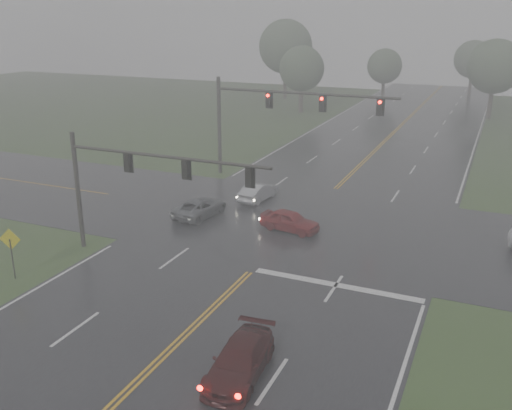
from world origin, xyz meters
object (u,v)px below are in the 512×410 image
at_px(sedan_silver, 258,200).
at_px(car_grey, 200,216).
at_px(sedan_maroon, 240,376).
at_px(signal_gantry_far, 271,110).
at_px(signal_gantry_near, 130,175).
at_px(sedan_red, 290,231).

height_order(sedan_silver, car_grey, sedan_silver).
xyz_separation_m(sedan_silver, car_grey, (-2.17, -4.62, 0.00)).
relative_size(sedan_maroon, sedan_silver, 1.14).
distance_m(sedan_silver, car_grey, 5.11).
relative_size(sedan_maroon, signal_gantry_far, 0.30).
bearing_deg(signal_gantry_near, signal_gantry_far, 86.92).
bearing_deg(sedan_maroon, signal_gantry_near, 137.22).
distance_m(sedan_maroon, sedan_silver, 20.74).
height_order(sedan_red, signal_gantry_near, signal_gantry_near).
height_order(car_grey, signal_gantry_near, signal_gantry_near).
bearing_deg(sedan_maroon, signal_gantry_far, 104.48).
height_order(sedan_red, car_grey, sedan_red).
xyz_separation_m(sedan_maroon, sedan_silver, (-7.58, 19.30, 0.00)).
relative_size(sedan_red, car_grey, 0.87).
bearing_deg(sedan_red, car_grey, 97.88).
distance_m(sedan_silver, signal_gantry_far, 8.01).
bearing_deg(signal_gantry_near, sedan_silver, 78.97).
relative_size(sedan_silver, signal_gantry_far, 0.26).
height_order(sedan_maroon, signal_gantry_near, signal_gantry_near).
bearing_deg(car_grey, sedan_maroon, 130.48).
height_order(sedan_red, signal_gantry_far, signal_gantry_far).
distance_m(car_grey, signal_gantry_far, 11.67).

